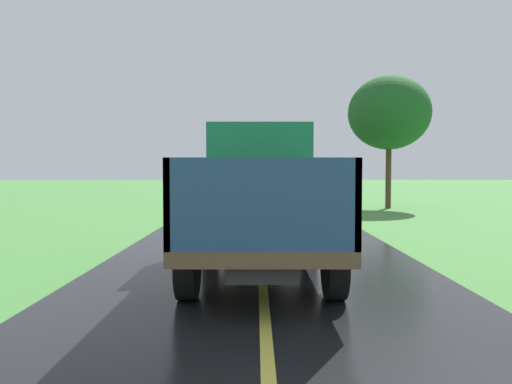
{
  "coord_description": "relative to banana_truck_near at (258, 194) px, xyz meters",
  "views": [
    {
      "loc": [
        -0.11,
        2.88,
        1.93
      ],
      "look_at": [
        -0.06,
        14.68,
        1.4
      ],
      "focal_mm": 33.95,
      "sensor_mm": 36.0,
      "label": 1
    }
  ],
  "objects": [
    {
      "name": "banana_truck_far",
      "position": [
        -0.36,
        13.56,
        0.01
      ],
      "size": [
        2.38,
        5.81,
        2.8
      ],
      "color": "#2D2D30",
      "rests_on": "road_surface"
    },
    {
      "name": "roadside_tree_near_left",
      "position": [
        6.63,
        15.07,
        3.35
      ],
      "size": [
        4.1,
        4.1,
        6.67
      ],
      "color": "#4C3823",
      "rests_on": "ground"
    },
    {
      "name": "banana_truck_near",
      "position": [
        0.0,
        0.0,
        0.0
      ],
      "size": [
        2.38,
        5.82,
        2.8
      ],
      "color": "#2D2D30",
      "rests_on": "road_surface"
    }
  ]
}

